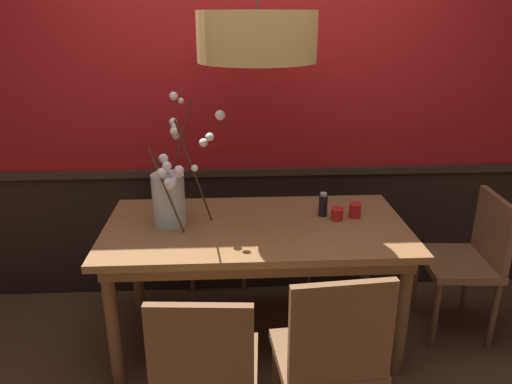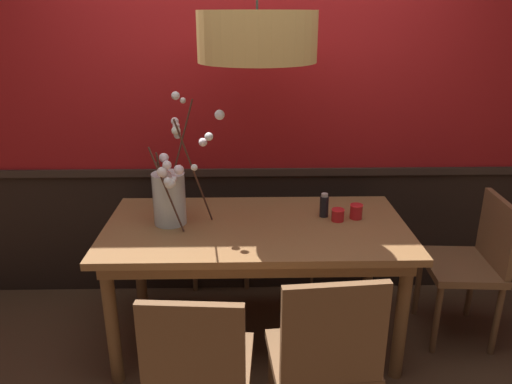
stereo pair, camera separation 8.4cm
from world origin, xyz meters
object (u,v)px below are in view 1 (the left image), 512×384
chair_far_side_left (216,209)px  candle_holder_nearer_edge (355,210)px  dining_table (256,238)px  chair_far_side_right (282,207)px  condiment_bottle (323,205)px  chair_near_side_right (331,353)px  vase_with_blossoms (170,195)px  pendant_lamp (257,37)px  chair_head_east_end (470,256)px  chair_near_side_left (205,367)px  candle_holder_nearer_center (337,214)px

chair_far_side_left → candle_holder_nearer_edge: (0.84, -0.76, 0.28)m
dining_table → chair_far_side_right: chair_far_side_right is taller
dining_table → condiment_bottle: (0.40, 0.11, 0.15)m
dining_table → chair_near_side_right: size_ratio=1.83×
chair_far_side_right → vase_with_blossoms: 1.18m
vase_with_blossoms → pendant_lamp: 0.97m
chair_far_side_left → condiment_bottle: chair_far_side_left is taller
dining_table → chair_head_east_end: (1.29, 0.03, -0.16)m
chair_far_side_right → condiment_bottle: (0.15, -0.75, 0.31)m
chair_near_side_left → vase_with_blossoms: bearing=103.5°
chair_near_side_right → candle_holder_nearer_center: bearing=77.4°
chair_near_side_left → pendant_lamp: pendant_lamp is taller
candle_holder_nearer_center → candle_holder_nearer_edge: bearing=16.7°
chair_head_east_end → condiment_bottle: condiment_bottle is taller
condiment_bottle → pendant_lamp: size_ratio=0.11×
vase_with_blossoms → condiment_bottle: 0.89m
pendant_lamp → dining_table: bearing=-100.4°
chair_far_side_right → condiment_bottle: size_ratio=6.38×
chair_head_east_end → candle_holder_nearer_center: chair_head_east_end is taller
vase_with_blossoms → dining_table: bearing=-4.1°
dining_table → vase_with_blossoms: vase_with_blossoms is taller
chair_far_side_left → candle_holder_nearer_center: bearing=-47.7°
chair_near_side_left → candle_holder_nearer_edge: (0.84, 0.96, 0.29)m
chair_near_side_right → pendant_lamp: 1.55m
vase_with_blossoms → condiment_bottle: size_ratio=4.96×
dining_table → vase_with_blossoms: size_ratio=2.40×
chair_far_side_left → chair_near_side_right: (0.53, -1.67, -0.00)m
chair_far_side_right → chair_head_east_end: 1.34m
dining_table → candle_holder_nearer_edge: (0.59, 0.08, 0.13)m
dining_table → chair_far_side_right: (0.25, 0.86, -0.16)m
chair_head_east_end → candle_holder_nearer_center: 0.87m
candle_holder_nearer_edge → condiment_bottle: condiment_bottle is taller
chair_far_side_right → chair_far_side_left: size_ratio=0.96×
dining_table → chair_far_side_right: bearing=74.0°
dining_table → candle_holder_nearer_center: size_ratio=22.40×
dining_table → pendant_lamp: 1.10m
dining_table → candle_holder_nearer_edge: bearing=7.9°
chair_near_side_left → candle_holder_nearer_center: 1.21m
dining_table → vase_with_blossoms: (-0.48, 0.03, 0.26)m
chair_far_side_right → chair_far_side_left: chair_far_side_left is taller
chair_far_side_right → chair_near_side_left: (-0.51, -1.74, -0.01)m
chair_far_side_left → pendant_lamp: (0.26, -0.81, 1.25)m
vase_with_blossoms → chair_near_side_left: bearing=-76.5°
condiment_bottle → candle_holder_nearer_edge: bearing=-10.3°
chair_head_east_end → chair_far_side_right: bearing=141.3°
chair_head_east_end → chair_near_side_left: bearing=-149.9°
candle_holder_nearer_center → candle_holder_nearer_edge: size_ratio=0.89×
vase_with_blossoms → chair_far_side_right: bearing=48.9°
dining_table → chair_near_side_left: 0.93m
dining_table → candle_holder_nearer_edge: size_ratio=19.83×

